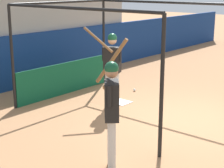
# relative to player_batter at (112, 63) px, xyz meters

# --- Properties ---
(ground_plane) EXTENTS (60.00, 60.00, 0.00)m
(ground_plane) POSITION_rel_player_batter_xyz_m (0.35, -2.00, -1.10)
(ground_plane) COLOR #A8754C
(outfield_wall) EXTENTS (24.00, 0.12, 1.55)m
(outfield_wall) POSITION_rel_player_batter_xyz_m (0.35, 3.16, -0.32)
(outfield_wall) COLOR navy
(outfield_wall) RESTS_ON ground
(bleacher_section) EXTENTS (8.15, 2.40, 2.83)m
(bleacher_section) POSITION_rel_player_batter_xyz_m (0.35, 4.42, 0.32)
(bleacher_section) COLOR #9E9E99
(bleacher_section) RESTS_ON ground
(batting_cage) EXTENTS (3.36, 4.25, 2.52)m
(batting_cage) POSITION_rel_player_batter_xyz_m (-0.00, 0.74, 0.08)
(batting_cage) COLOR black
(batting_cage) RESTS_ON ground
(home_plate) EXTENTS (0.44, 0.44, 0.02)m
(home_plate) POSITION_rel_player_batter_xyz_m (0.36, -0.00, -1.09)
(home_plate) COLOR white
(home_plate) RESTS_ON ground
(player_batter) EXTENTS (0.67, 0.77, 1.98)m
(player_batter) POSITION_rel_player_batter_xyz_m (0.00, 0.00, 0.00)
(player_batter) COLOR silver
(player_batter) RESTS_ON ground
(player_waiting) EXTENTS (0.64, 0.75, 2.11)m
(player_waiting) POSITION_rel_player_batter_xyz_m (-2.48, -2.07, -0.02)
(player_waiting) COLOR silver
(player_waiting) RESTS_ON ground
(baseball) EXTENTS (0.07, 0.07, 0.07)m
(baseball) POSITION_rel_player_batter_xyz_m (1.43, 0.37, -1.06)
(baseball) COLOR white
(baseball) RESTS_ON ground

